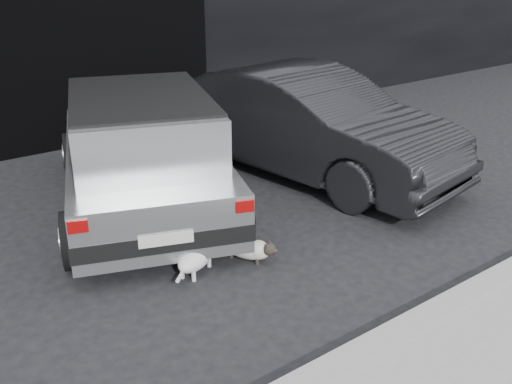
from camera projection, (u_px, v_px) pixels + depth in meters
ground at (166, 246)px, 6.19m from camera, size 80.00×80.00×0.00m
garage_opening at (99, 63)px, 9.20m from camera, size 4.00×0.10×2.60m
curb at (419, 324)px, 4.79m from camera, size 18.00×0.25×0.12m
silver_hatchback at (142, 146)px, 6.86m from camera, size 2.98×4.29×1.45m
second_car at (307, 123)px, 8.00m from camera, size 2.27×4.69×1.48m
cat_siamese at (251, 249)px, 5.88m from camera, size 0.47×0.68×0.26m
cat_white at (197, 255)px, 5.64m from camera, size 0.68×0.49×0.36m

